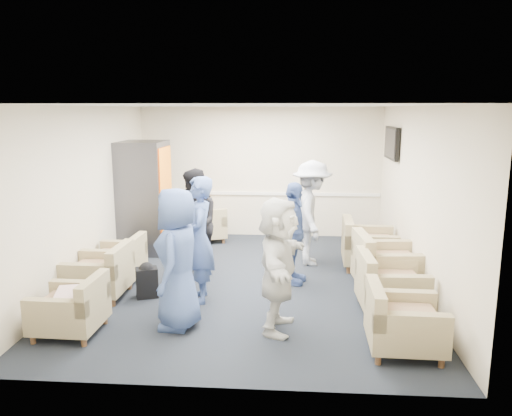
# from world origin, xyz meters

# --- Properties ---
(floor) EXTENTS (6.00, 6.00, 0.00)m
(floor) POSITION_xyz_m (0.00, 0.00, 0.00)
(floor) COLOR black
(floor) RESTS_ON ground
(ceiling) EXTENTS (6.00, 6.00, 0.00)m
(ceiling) POSITION_xyz_m (0.00, 0.00, 2.70)
(ceiling) COLOR silver
(ceiling) RESTS_ON back_wall
(back_wall) EXTENTS (5.00, 0.02, 2.70)m
(back_wall) POSITION_xyz_m (0.00, 3.00, 1.35)
(back_wall) COLOR beige
(back_wall) RESTS_ON floor
(front_wall) EXTENTS (5.00, 0.02, 2.70)m
(front_wall) POSITION_xyz_m (0.00, -3.00, 1.35)
(front_wall) COLOR beige
(front_wall) RESTS_ON floor
(left_wall) EXTENTS (0.02, 6.00, 2.70)m
(left_wall) POSITION_xyz_m (-2.50, 0.00, 1.35)
(left_wall) COLOR beige
(left_wall) RESTS_ON floor
(right_wall) EXTENTS (0.02, 6.00, 2.70)m
(right_wall) POSITION_xyz_m (2.50, 0.00, 1.35)
(right_wall) COLOR beige
(right_wall) RESTS_ON floor
(chair_rail) EXTENTS (4.98, 0.04, 0.06)m
(chair_rail) POSITION_xyz_m (0.00, 2.98, 0.90)
(chair_rail) COLOR white
(chair_rail) RESTS_ON back_wall
(tv) EXTENTS (0.10, 1.00, 0.58)m
(tv) POSITION_xyz_m (2.44, 1.80, 2.05)
(tv) COLOR black
(tv) RESTS_ON right_wall
(armchair_left_near) EXTENTS (0.77, 0.77, 0.60)m
(armchair_left_near) POSITION_xyz_m (-1.93, -1.93, 0.30)
(armchair_left_near) COLOR #91825D
(armchair_left_near) RESTS_ON floor
(armchair_left_mid) EXTENTS (0.83, 0.83, 0.65)m
(armchair_left_mid) POSITION_xyz_m (-2.03, -0.74, 0.32)
(armchair_left_mid) COLOR #91825D
(armchair_left_mid) RESTS_ON floor
(armchair_left_far) EXTENTS (0.78, 0.78, 0.60)m
(armchair_left_far) POSITION_xyz_m (-2.01, -0.03, 0.30)
(armchair_left_far) COLOR #91825D
(armchair_left_far) RESTS_ON floor
(armchair_right_near) EXTENTS (0.82, 0.82, 0.64)m
(armchair_right_near) POSITION_xyz_m (1.87, -2.10, 0.32)
(armchair_right_near) COLOR #91825D
(armchair_right_near) RESTS_ON floor
(armchair_right_midnear) EXTENTS (0.87, 0.87, 0.67)m
(armchair_right_midnear) POSITION_xyz_m (1.93, -0.97, 0.34)
(armchair_right_midnear) COLOR #91825D
(armchair_right_midnear) RESTS_ON floor
(armchair_right_midfar) EXTENTS (1.00, 1.00, 0.74)m
(armchair_right_midfar) POSITION_xyz_m (2.02, -0.22, 0.37)
(armchair_right_midfar) COLOR #91825D
(armchair_right_midfar) RESTS_ON floor
(armchair_right_far) EXTENTS (0.92, 0.92, 0.70)m
(armchair_right_far) POSITION_xyz_m (1.92, 0.92, 0.35)
(armchair_right_far) COLOR #91825D
(armchair_right_far) RESTS_ON floor
(armchair_corner) EXTENTS (0.98, 0.98, 0.60)m
(armchair_corner) POSITION_xyz_m (-1.08, 2.38, 0.30)
(armchair_corner) COLOR #91825D
(armchair_corner) RESTS_ON floor
(vending_machine) EXTENTS (0.84, 0.98, 2.07)m
(vending_machine) POSITION_xyz_m (-2.09, 1.66, 1.04)
(vending_machine) COLOR #48484F
(vending_machine) RESTS_ON floor
(backpack) EXTENTS (0.36, 0.31, 0.52)m
(backpack) POSITION_xyz_m (-1.39, -0.71, 0.27)
(backpack) COLOR black
(backpack) RESTS_ON floor
(pillow) EXTENTS (0.48, 0.56, 0.14)m
(pillow) POSITION_xyz_m (-1.93, -1.93, 0.47)
(pillow) COLOR beige
(pillow) RESTS_ON armchair_left_near
(person_front_left) EXTENTS (0.58, 0.87, 1.74)m
(person_front_left) POSITION_xyz_m (-0.71, -1.63, 0.87)
(person_front_left) COLOR #3F5898
(person_front_left) RESTS_ON floor
(person_mid_left) EXTENTS (0.52, 0.70, 1.76)m
(person_mid_left) POSITION_xyz_m (-0.61, -0.77, 0.88)
(person_mid_left) COLOR #3F5898
(person_mid_left) RESTS_ON floor
(person_back_left) EXTENTS (0.99, 1.06, 1.74)m
(person_back_left) POSITION_xyz_m (-0.87, 0.26, 0.87)
(person_back_left) COLOR black
(person_back_left) RESTS_ON floor
(person_back_right) EXTENTS (0.69, 1.18, 1.80)m
(person_back_right) POSITION_xyz_m (1.01, 1.04, 0.90)
(person_back_right) COLOR silver
(person_back_right) RESTS_ON floor
(person_mid_right) EXTENTS (0.61, 0.99, 1.58)m
(person_mid_right) POSITION_xyz_m (0.69, 0.04, 0.79)
(person_mid_right) COLOR #3F5898
(person_mid_right) RESTS_ON floor
(person_front_right) EXTENTS (0.67, 1.57, 1.64)m
(person_front_right) POSITION_xyz_m (0.51, -1.65, 0.82)
(person_front_right) COLOR silver
(person_front_right) RESTS_ON floor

